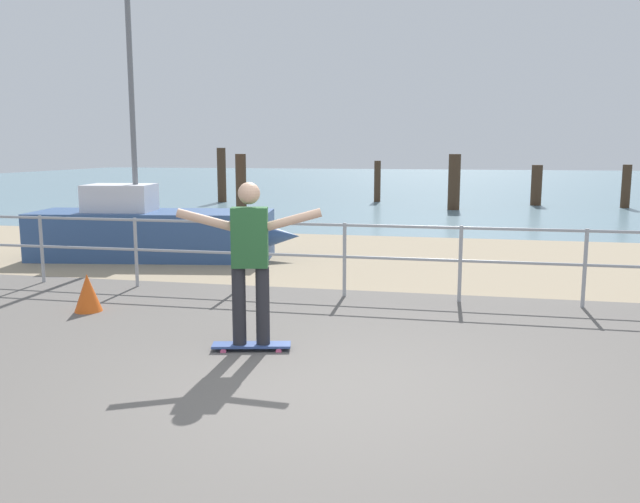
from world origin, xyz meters
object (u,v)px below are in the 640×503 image
object	(u,v)px
skateboarder	(250,254)
traffic_cone	(88,293)
sailboat	(162,231)
skateboard	(252,345)

from	to	relation	value
skateboarder	traffic_cone	xyz separation A→B (m)	(-2.52, 1.11, -0.77)
sailboat	skateboard	bearing A→B (deg)	-56.30
sailboat	skateboard	distance (m)	6.12
skateboard	skateboarder	size ratio (longest dim) A/B	0.50
sailboat	skateboard	xyz separation A→B (m)	(3.38, -5.07, -0.46)
sailboat	traffic_cone	bearing A→B (deg)	-77.68
skateboarder	traffic_cone	distance (m)	2.86
sailboat	skateboarder	bearing A→B (deg)	-56.30
skateboarder	traffic_cone	bearing A→B (deg)	156.21
skateboarder	skateboard	bearing A→B (deg)	143.13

